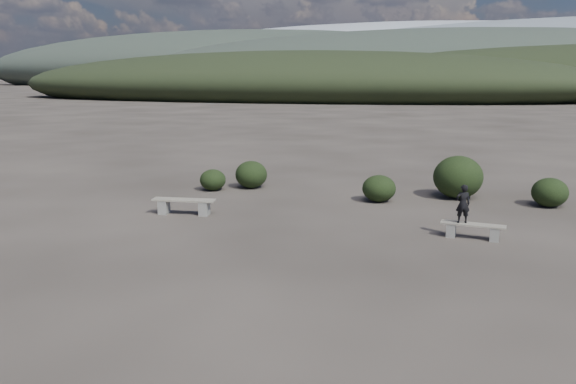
% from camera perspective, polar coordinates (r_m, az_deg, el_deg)
% --- Properties ---
extents(ground, '(1200.00, 1200.00, 0.00)m').
position_cam_1_polar(ground, '(12.47, -3.79, -8.16)').
color(ground, '#2D2823').
rests_on(ground, ground).
extents(bench_left, '(2.00, 0.65, 0.49)m').
position_cam_1_polar(bench_left, '(17.71, -10.53, -1.32)').
color(bench_left, gray).
rests_on(bench_left, ground).
extents(bench_right, '(1.68, 0.51, 0.41)m').
position_cam_1_polar(bench_right, '(15.63, 18.25, -3.65)').
color(bench_right, gray).
rests_on(bench_right, ground).
extents(seated_person, '(0.43, 0.34, 1.03)m').
position_cam_1_polar(seated_person, '(15.49, 17.34, -1.15)').
color(seated_person, black).
rests_on(seated_person, bench_right).
extents(shrub_a, '(0.98, 0.98, 0.80)m').
position_cam_1_polar(shrub_a, '(21.26, -7.65, 1.23)').
color(shrub_a, black).
rests_on(shrub_a, ground).
extents(shrub_b, '(1.22, 1.22, 1.05)m').
position_cam_1_polar(shrub_b, '(21.56, -3.76, 1.79)').
color(shrub_b, black).
rests_on(shrub_b, ground).
extents(shrub_c, '(1.15, 1.15, 0.92)m').
position_cam_1_polar(shrub_c, '(19.43, 9.23, 0.37)').
color(shrub_c, black).
rests_on(shrub_c, ground).
extents(shrub_d, '(1.71, 1.71, 1.50)m').
position_cam_1_polar(shrub_d, '(20.59, 16.89, 1.47)').
color(shrub_d, black).
rests_on(shrub_d, ground).
extents(shrub_e, '(1.15, 1.15, 0.96)m').
position_cam_1_polar(shrub_e, '(20.33, 25.06, -0.03)').
color(shrub_e, black).
rests_on(shrub_e, ground).
extents(mountain_ridges, '(500.00, 400.00, 56.00)m').
position_cam_1_polar(mountain_ridges, '(350.33, 14.49, 12.46)').
color(mountain_ridges, black).
rests_on(mountain_ridges, ground).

